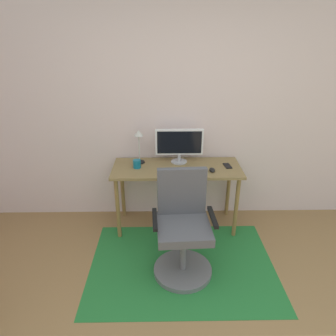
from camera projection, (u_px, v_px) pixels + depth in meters
wall_back at (186, 110)px, 3.45m from camera, size 6.00×0.10×2.60m
area_rug at (182, 265)px, 3.02m from camera, size 1.80×1.29×0.01m
desk at (177, 174)px, 3.39m from camera, size 1.41×0.56×0.75m
monitor at (179, 143)px, 3.38m from camera, size 0.53×0.18×0.39m
keyboard at (180, 171)px, 3.23m from camera, size 0.43×0.13×0.02m
computer_mouse at (212, 170)px, 3.24m from camera, size 0.06×0.10×0.03m
coffee_cup at (137, 164)px, 3.31m from camera, size 0.08×0.08×0.09m
cell_phone at (227, 166)px, 3.37m from camera, size 0.08×0.15×0.01m
desk_lamp at (139, 140)px, 3.35m from camera, size 0.11×0.11×0.38m
office_chair at (183, 233)px, 2.81m from camera, size 0.57×0.55×1.00m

